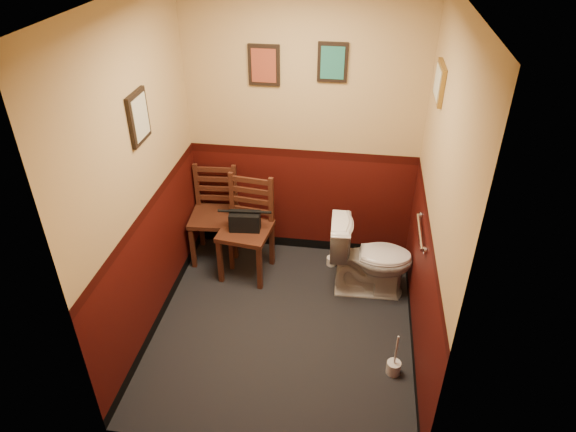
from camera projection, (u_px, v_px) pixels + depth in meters
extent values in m
cube|color=black|center=(284.00, 326.00, 4.52)|extent=(2.20, 2.40, 0.00)
cube|color=#3A0B07|center=(303.00, 130.00, 4.79)|extent=(2.20, 0.00, 2.70)
cube|color=#3A0B07|center=(249.00, 304.00, 2.79)|extent=(2.20, 0.00, 2.70)
cube|color=#3A0B07|center=(141.00, 184.00, 3.93)|extent=(0.00, 2.40, 2.70)
cube|color=#3A0B07|center=(435.00, 206.00, 3.66)|extent=(0.00, 2.40, 2.70)
cylinder|color=silver|center=(420.00, 232.00, 4.09)|extent=(0.03, 0.50, 0.03)
cylinder|color=silver|center=(425.00, 250.00, 3.88)|extent=(0.02, 0.06, 0.06)
cylinder|color=silver|center=(420.00, 215.00, 4.29)|extent=(0.02, 0.06, 0.06)
cube|color=black|center=(264.00, 65.00, 4.50)|extent=(0.28, 0.03, 0.36)
cube|color=brown|center=(264.00, 66.00, 4.48)|extent=(0.22, 0.01, 0.30)
cube|color=black|center=(333.00, 62.00, 4.40)|extent=(0.26, 0.03, 0.34)
cube|color=#216B5B|center=(332.00, 63.00, 4.38)|extent=(0.20, 0.01, 0.28)
cube|color=black|center=(138.00, 117.00, 3.74)|extent=(0.03, 0.30, 0.38)
cube|color=beige|center=(141.00, 117.00, 3.74)|extent=(0.01, 0.24, 0.31)
cube|color=olive|center=(440.00, 83.00, 3.78)|extent=(0.03, 0.34, 0.28)
cube|color=beige|center=(437.00, 82.00, 3.78)|extent=(0.01, 0.28, 0.22)
imported|color=white|center=(371.00, 258.00, 4.74)|extent=(0.79, 0.46, 0.76)
cylinder|color=silver|center=(393.00, 368.00, 4.06)|extent=(0.11, 0.11, 0.11)
cylinder|color=silver|center=(396.00, 351.00, 3.96)|extent=(0.01, 0.01, 0.32)
cube|color=#442014|center=(214.00, 217.00, 5.13)|extent=(0.48, 0.48, 0.04)
cube|color=#442014|center=(193.00, 247.00, 5.11)|extent=(0.05, 0.05, 0.48)
cube|color=#442014|center=(201.00, 226.00, 5.44)|extent=(0.05, 0.05, 0.48)
cube|color=#442014|center=(231.00, 249.00, 5.09)|extent=(0.05, 0.05, 0.48)
cube|color=#442014|center=(237.00, 227.00, 5.41)|extent=(0.05, 0.05, 0.48)
cube|color=#442014|center=(197.00, 186.00, 5.18)|extent=(0.05, 0.04, 0.48)
cube|color=#442014|center=(235.00, 187.00, 5.16)|extent=(0.05, 0.04, 0.48)
cube|color=#442014|center=(217.00, 198.00, 5.24)|extent=(0.37, 0.05, 0.05)
cube|color=#442014|center=(216.00, 189.00, 5.18)|extent=(0.37, 0.05, 0.05)
cube|color=#442014|center=(215.00, 179.00, 5.12)|extent=(0.37, 0.05, 0.05)
cube|color=#442014|center=(214.00, 170.00, 5.07)|extent=(0.37, 0.05, 0.05)
cube|color=#442014|center=(245.00, 231.00, 4.90)|extent=(0.52, 0.52, 0.04)
cube|color=#442014|center=(220.00, 261.00, 4.91)|extent=(0.05, 0.05, 0.50)
cube|color=#442014|center=(235.00, 238.00, 5.24)|extent=(0.05, 0.05, 0.50)
cube|color=#442014|center=(260.00, 268.00, 4.83)|extent=(0.05, 0.05, 0.50)
cube|color=#442014|center=(272.00, 244.00, 5.15)|extent=(0.05, 0.05, 0.50)
cube|color=#442014|center=(232.00, 195.00, 4.97)|extent=(0.05, 0.04, 0.50)
cube|color=#442014|center=(271.00, 201.00, 4.88)|extent=(0.05, 0.04, 0.50)
cube|color=#442014|center=(252.00, 210.00, 5.00)|extent=(0.38, 0.07, 0.05)
cube|color=#442014|center=(252.00, 201.00, 4.94)|extent=(0.38, 0.07, 0.05)
cube|color=#442014|center=(251.00, 191.00, 4.88)|extent=(0.38, 0.07, 0.05)
cube|color=#442014|center=(251.00, 180.00, 4.82)|extent=(0.38, 0.07, 0.05)
cube|color=black|center=(245.00, 221.00, 4.84)|extent=(0.30, 0.17, 0.18)
cylinder|color=black|center=(244.00, 212.00, 4.78)|extent=(0.25, 0.05, 0.03)
cylinder|color=silver|center=(331.00, 261.00, 5.24)|extent=(0.10, 0.10, 0.09)
cylinder|color=silver|center=(342.00, 262.00, 5.23)|extent=(0.10, 0.10, 0.09)
cylinder|color=silver|center=(337.00, 255.00, 5.18)|extent=(0.10, 0.10, 0.09)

